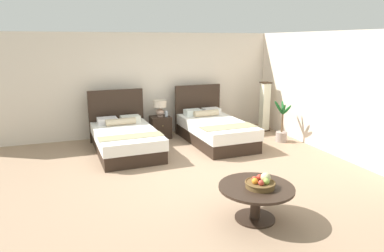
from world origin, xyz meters
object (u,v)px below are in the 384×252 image
at_px(bed_near_corner, 214,130).
at_px(fruit_bowl, 261,183).
at_px(potted_palm, 282,128).
at_px(floor_lamp_corner, 265,107).
at_px(table_lamp, 160,106).
at_px(nightstand, 160,127).
at_px(coffee_table, 256,194).
at_px(bed_near_window, 125,139).
at_px(vase, 166,114).

relative_size(bed_near_corner, fruit_bowl, 5.70).
bearing_deg(bed_near_corner, potted_palm, -17.43).
bearing_deg(fruit_bowl, floor_lamp_corner, 58.24).
bearing_deg(fruit_bowl, table_lamp, 92.62).
bearing_deg(bed_near_corner, table_lamp, 141.79).
distance_m(nightstand, coffee_table, 4.32).
height_order(table_lamp, fruit_bowl, table_lamp).
relative_size(nightstand, potted_palm, 0.53).
bearing_deg(bed_near_corner, coffee_table, -104.56).
bearing_deg(table_lamp, potted_palm, -27.05).
height_order(floor_lamp_corner, potted_palm, floor_lamp_corner).
distance_m(bed_near_corner, nightstand, 1.36).
xyz_separation_m(bed_near_window, table_lamp, (0.99, 0.84, 0.49)).
distance_m(vase, floor_lamp_corner, 2.61).
bearing_deg(table_lamp, nightstand, -90.00).
distance_m(nightstand, potted_palm, 2.90).
height_order(table_lamp, floor_lamp_corner, floor_lamp_corner).
distance_m(bed_near_window, nightstand, 1.29).
bearing_deg(nightstand, bed_near_corner, -37.54).
height_order(bed_near_corner, vase, bed_near_corner).
relative_size(bed_near_corner, vase, 16.19).
bearing_deg(floor_lamp_corner, fruit_bowl, -121.76).
bearing_deg(potted_palm, bed_near_corner, 162.57).
distance_m(nightstand, vase, 0.36).
distance_m(bed_near_corner, potted_palm, 1.59).
bearing_deg(bed_near_window, fruit_bowl, -71.42).
relative_size(bed_near_corner, potted_palm, 2.25).
distance_m(nightstand, fruit_bowl, 4.38).
xyz_separation_m(bed_near_window, fruit_bowl, (1.19, -3.54, 0.25)).
distance_m(vase, coffee_table, 4.28).
height_order(bed_near_corner, coffee_table, bed_near_corner).
relative_size(vase, fruit_bowl, 0.35).
relative_size(coffee_table, floor_lamp_corner, 0.77).
relative_size(bed_near_window, floor_lamp_corner, 1.67).
relative_size(vase, potted_palm, 0.14).
height_order(bed_near_window, coffee_table, bed_near_window).
bearing_deg(bed_near_window, vase, 34.63).
bearing_deg(potted_palm, vase, 152.71).
bearing_deg(floor_lamp_corner, potted_palm, -98.20).
height_order(bed_near_window, table_lamp, bed_near_window).
bearing_deg(nightstand, potted_palm, -26.70).
height_order(bed_near_window, potted_palm, bed_near_window).
xyz_separation_m(bed_near_window, potted_palm, (3.58, -0.48, 0.05)).
relative_size(coffee_table, potted_palm, 0.99).
relative_size(vase, floor_lamp_corner, 0.11).
bearing_deg(vase, nightstand, 164.35).
bearing_deg(coffee_table, floor_lamp_corner, 57.60).
bearing_deg(potted_palm, bed_near_window, 172.38).
bearing_deg(fruit_bowl, bed_near_window, 108.58).
xyz_separation_m(bed_near_corner, nightstand, (-1.08, 0.83, -0.04)).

